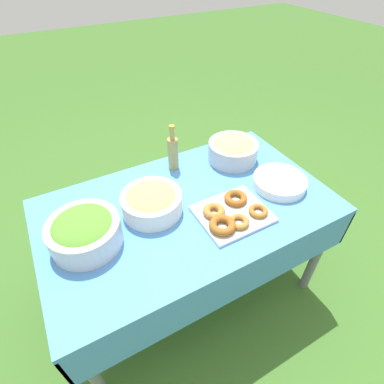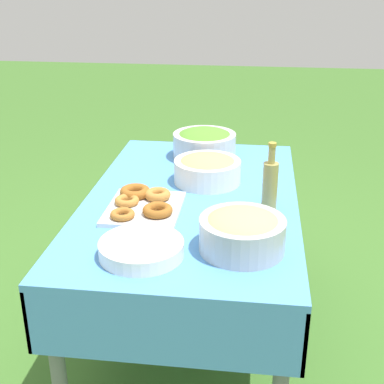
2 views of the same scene
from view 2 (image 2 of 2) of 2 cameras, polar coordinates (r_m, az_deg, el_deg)
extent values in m
plane|color=#3D6B28|center=(2.46, -0.03, -15.46)|extent=(14.00, 14.00, 0.00)
cube|color=#4C8CD1|center=(2.11, -0.03, -0.80)|extent=(1.38, 0.82, 0.02)
cube|color=#4C8CD1|center=(2.15, 10.77, -4.31)|extent=(1.38, 0.01, 0.22)
cube|color=#4C8CD1|center=(2.24, -10.37, -3.12)|extent=(1.38, 0.01, 0.22)
cube|color=#4C8CD1|center=(1.59, -3.24, -14.88)|extent=(0.01, 0.82, 0.22)
cube|color=#4C8CD1|center=(2.78, 1.75, 2.55)|extent=(0.01, 0.82, 0.22)
cylinder|color=slate|center=(2.81, 8.73, -2.47)|extent=(0.05, 0.05, 0.67)
cylinder|color=slate|center=(1.85, -14.07, -18.10)|extent=(0.05, 0.05, 0.67)
cylinder|color=slate|center=(2.87, -5.41, -1.73)|extent=(0.05, 0.05, 0.67)
cylinder|color=silver|center=(2.52, 1.38, 4.98)|extent=(0.29, 0.29, 0.12)
ellipsoid|color=#51892D|center=(2.51, 1.39, 5.93)|extent=(0.26, 0.26, 0.07)
cylinder|color=#B2B7BC|center=(1.70, 5.37, -4.55)|extent=(0.27, 0.27, 0.11)
ellipsoid|color=tan|center=(1.68, 5.42, -3.36)|extent=(0.24, 0.24, 0.07)
cube|color=silver|center=(1.99, -5.11, -1.77)|extent=(0.32, 0.27, 0.02)
torus|color=#93561E|center=(1.92, -3.69, -1.95)|extent=(0.15, 0.15, 0.03)
torus|color=#A36628|center=(1.90, -7.42, -2.37)|extent=(0.10, 0.10, 0.02)
torus|color=#B27533|center=(2.01, -6.96, -0.91)|extent=(0.09, 0.09, 0.03)
torus|color=#B27533|center=(2.04, -3.69, -0.27)|extent=(0.14, 0.14, 0.03)
torus|color=#93561E|center=(2.07, -6.10, 0.03)|extent=(0.16, 0.16, 0.03)
cylinder|color=white|center=(1.69, -5.40, -6.57)|extent=(0.27, 0.27, 0.01)
cylinder|color=white|center=(1.69, -5.42, -6.21)|extent=(0.27, 0.27, 0.01)
cylinder|color=white|center=(1.68, -5.43, -5.86)|extent=(0.27, 0.27, 0.01)
cylinder|color=white|center=(1.68, -5.45, -5.50)|extent=(0.27, 0.27, 0.01)
cylinder|color=#998E4C|center=(1.99, 8.31, 0.61)|extent=(0.06, 0.06, 0.18)
cylinder|color=#998E4C|center=(1.94, 8.52, 3.92)|extent=(0.03, 0.03, 0.06)
cylinder|color=#A58C33|center=(1.93, 8.58, 5.01)|extent=(0.03, 0.03, 0.01)
cylinder|color=white|center=(2.23, 1.64, 2.22)|extent=(0.28, 0.28, 0.10)
ellipsoid|color=tan|center=(2.21, 1.65, 3.04)|extent=(0.24, 0.24, 0.07)
camera|label=1|loc=(2.65, -20.60, 25.03)|focal=28.00mm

